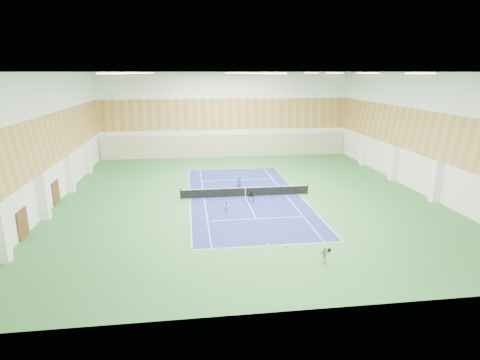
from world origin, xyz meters
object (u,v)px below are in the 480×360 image
tennis_net (245,191)px  coach (239,184)px  ball_cart (251,198)px  child_apron (324,255)px  child_court (227,207)px

tennis_net → coach: size_ratio=7.39×
ball_cart → child_apron: bearing=-60.9°
coach → ball_cart: 3.53m
child_court → child_apron: 11.70m
ball_cart → tennis_net: bearing=115.9°
child_court → child_apron: size_ratio=1.02×
tennis_net → coach: bearing=105.6°
tennis_net → child_apron: bearing=-78.6°
tennis_net → coach: 1.63m
coach → ball_cart: bearing=92.3°
coach → child_apron: 16.81m
child_court → child_apron: (5.33, -10.42, -0.01)m
tennis_net → ball_cart: tennis_net is taller
child_apron → ball_cart: size_ratio=1.18×
coach → child_apron: bearing=92.3°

